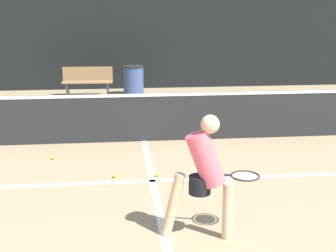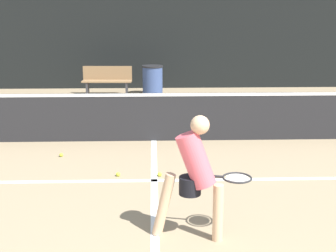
{
  "view_description": "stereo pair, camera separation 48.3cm",
  "coord_description": "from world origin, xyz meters",
  "px_view_note": "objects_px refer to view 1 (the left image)",
  "views": [
    {
      "loc": [
        -0.49,
        -1.47,
        2.59
      ],
      "look_at": [
        0.2,
        4.82,
        0.95
      ],
      "focal_mm": 50.0,
      "sensor_mm": 36.0,
      "label": 1
    },
    {
      "loc": [
        -0.01,
        -1.51,
        2.59
      ],
      "look_at": [
        0.2,
        4.82,
        0.95
      ],
      "focal_mm": 50.0,
      "sensor_mm": 36.0,
      "label": 2
    }
  ],
  "objects_px": {
    "courtside_bench": "(88,81)",
    "trash_bin": "(133,81)",
    "parked_car": "(121,58)",
    "player_practicing": "(205,171)"
  },
  "relations": [
    {
      "from": "parked_car",
      "to": "player_practicing",
      "type": "bearing_deg",
      "value": -86.58
    },
    {
      "from": "player_practicing",
      "to": "trash_bin",
      "type": "relative_size",
      "value": 1.66
    },
    {
      "from": "trash_bin",
      "to": "parked_car",
      "type": "height_order",
      "value": "parked_car"
    },
    {
      "from": "courtside_bench",
      "to": "player_practicing",
      "type": "bearing_deg",
      "value": -76.13
    },
    {
      "from": "courtside_bench",
      "to": "parked_car",
      "type": "height_order",
      "value": "parked_car"
    },
    {
      "from": "courtside_bench",
      "to": "trash_bin",
      "type": "bearing_deg",
      "value": 5.59
    },
    {
      "from": "player_practicing",
      "to": "trash_bin",
      "type": "height_order",
      "value": "player_practicing"
    },
    {
      "from": "trash_bin",
      "to": "player_practicing",
      "type": "bearing_deg",
      "value": -86.96
    },
    {
      "from": "courtside_bench",
      "to": "parked_car",
      "type": "distance_m",
      "value": 4.52
    },
    {
      "from": "courtside_bench",
      "to": "trash_bin",
      "type": "xyz_separation_m",
      "value": [
        1.33,
        0.08,
        -0.02
      ]
    }
  ]
}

